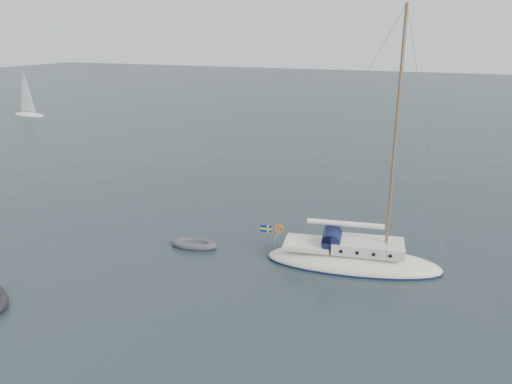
% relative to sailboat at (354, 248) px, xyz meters
% --- Properties ---
extents(ground, '(300.00, 300.00, 0.00)m').
position_rel_sailboat_xyz_m(ground, '(-3.49, -1.92, -1.08)').
color(ground, black).
rests_on(ground, ground).
extents(sailboat, '(10.05, 3.01, 14.32)m').
position_rel_sailboat_xyz_m(sailboat, '(0.00, 0.00, 0.00)').
color(sailboat, silver).
rests_on(sailboat, ground).
extents(dinghy, '(2.89, 1.30, 0.41)m').
position_rel_sailboat_xyz_m(dinghy, '(-9.40, -1.14, -0.90)').
color(dinghy, '#47474B').
rests_on(dinghy, ground).
extents(distant_yacht_a, '(5.96, 3.18, 7.90)m').
position_rel_sailboat_xyz_m(distant_yacht_a, '(-57.43, 32.64, 2.29)').
color(distant_yacht_a, silver).
rests_on(distant_yacht_a, ground).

